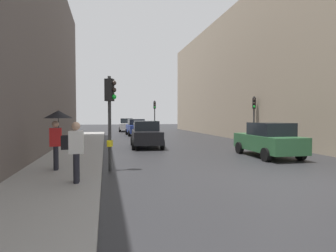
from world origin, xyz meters
name	(u,v)px	position (x,y,z in m)	size (l,w,h in m)	color
ground_plane	(280,179)	(0.00, 0.00, 0.00)	(120.00, 120.00, 0.00)	#28282B
sidewalk_kerb	(73,157)	(-7.19, 6.00, 0.08)	(2.84, 40.00, 0.16)	gray
building_facade_right	(279,77)	(11.77, 16.89, 6.09)	(12.00, 35.44, 12.18)	gray
traffic_light_mid_street	(254,111)	(5.46, 10.89, 2.48)	(0.35, 0.45, 3.59)	#2D2D2D
traffic_light_far_median	(155,111)	(0.05, 23.73, 2.69)	(0.24, 0.43, 3.90)	#2D2D2D
traffic_light_near_right	(110,106)	(-5.45, 2.72, 2.49)	(0.45, 0.35, 3.61)	#2D2D2D
car_green_estate	(268,140)	(2.50, 4.49, 0.88)	(2.13, 4.26, 1.76)	#2D6038
car_white_compact	(127,125)	(-2.83, 29.24, 0.88)	(2.24, 4.31, 1.76)	silver
car_dark_suv	(146,134)	(-2.96, 10.20, 0.88)	(2.23, 4.31, 1.76)	black
car_blue_van	(136,127)	(-2.40, 21.37, 0.88)	(2.10, 4.24, 1.76)	navy
pedestrian_with_umbrella	(58,123)	(-7.31, 2.57, 1.84)	(1.00, 1.00, 2.14)	black
pedestrian_with_black_backpack	(75,148)	(-6.51, 0.42, 1.16)	(0.60, 0.36, 1.77)	black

